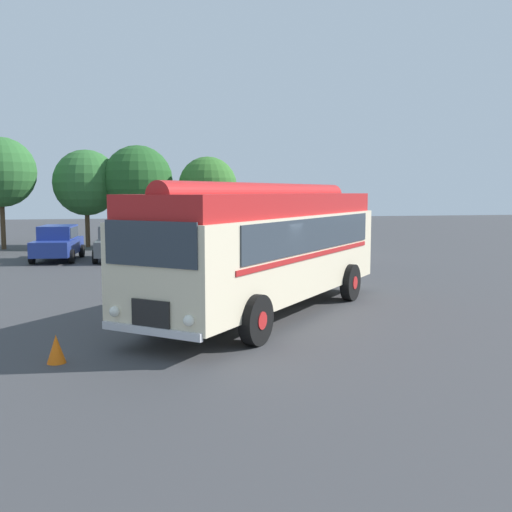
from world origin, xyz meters
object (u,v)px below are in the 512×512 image
(vintage_bus, at_px, (268,243))
(box_van, at_px, (296,230))
(car_far_right, at_px, (235,240))
(car_mid_left, at_px, (117,242))
(car_mid_right, at_px, (183,241))
(traffic_cone, at_px, (56,349))
(car_near_left, at_px, (58,243))

(vintage_bus, bearing_deg, box_van, 70.67)
(car_far_right, height_order, box_van, box_van)
(car_mid_left, bearing_deg, vintage_bus, -73.64)
(vintage_bus, bearing_deg, car_far_right, 83.04)
(car_mid_left, distance_m, car_mid_right, 3.19)
(car_mid_left, relative_size, box_van, 0.75)
(car_mid_left, distance_m, traffic_cone, 17.53)
(car_mid_right, bearing_deg, vintage_bus, -86.40)
(vintage_bus, height_order, car_mid_right, vintage_bus)
(car_near_left, distance_m, car_mid_left, 2.79)
(car_mid_left, xyz_separation_m, traffic_cone, (-0.99, -17.50, -0.57))
(car_near_left, distance_m, traffic_cone, 18.10)
(car_far_right, distance_m, traffic_cone, 18.82)
(traffic_cone, bearing_deg, vintage_bus, 35.87)
(car_mid_right, bearing_deg, box_van, -5.94)
(vintage_bus, xyz_separation_m, car_mid_left, (-4.06, 13.84, -1.05))
(car_mid_left, relative_size, car_mid_right, 1.01)
(car_far_right, distance_m, box_van, 3.09)
(car_mid_left, distance_m, box_van, 8.79)
(car_near_left, height_order, car_mid_left, same)
(car_mid_left, bearing_deg, traffic_cone, -93.25)
(vintage_bus, xyz_separation_m, car_mid_right, (-0.88, 13.97, -1.05))
(car_near_left, bearing_deg, vintage_bus, -64.62)
(traffic_cone, bearing_deg, car_near_left, 95.55)
(traffic_cone, bearing_deg, car_mid_right, 76.67)
(box_van, bearing_deg, vintage_bus, -109.33)
(box_van, bearing_deg, car_mid_right, 174.06)
(car_near_left, xyz_separation_m, car_mid_left, (2.74, -0.50, 0.00))
(vintage_bus, xyz_separation_m, traffic_cone, (-5.06, -3.66, -1.62))
(car_mid_right, bearing_deg, car_mid_left, -177.69)
(car_mid_right, height_order, car_far_right, same)
(car_near_left, xyz_separation_m, traffic_cone, (1.75, -18.00, -0.57))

